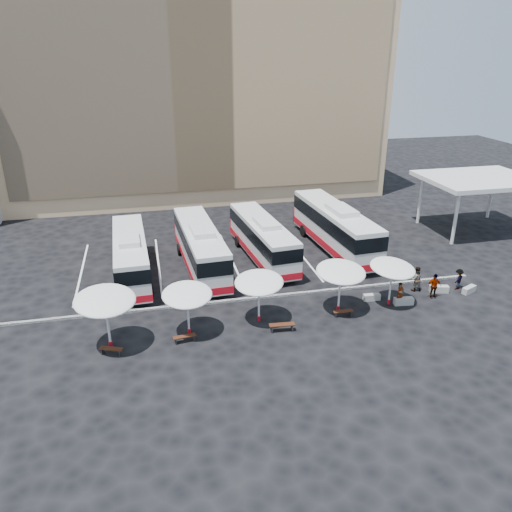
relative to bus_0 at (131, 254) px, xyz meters
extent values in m
plane|color=black|center=(8.04, -6.26, -1.83)|extent=(120.00, 120.00, 0.00)
cube|color=tan|center=(8.04, 25.74, 10.67)|extent=(42.00, 18.00, 25.00)
cube|color=tan|center=(8.04, 16.64, 10.17)|extent=(40.00, 0.30, 20.00)
cube|color=silver|center=(32.04, 3.74, 3.17)|extent=(10.00, 8.00, 0.40)
cylinder|color=silver|center=(28.04, 0.74, 0.57)|extent=(0.30, 0.30, 4.80)
cylinder|color=silver|center=(28.04, 6.74, 0.57)|extent=(0.30, 0.30, 4.80)
cylinder|color=silver|center=(36.04, 6.74, 0.57)|extent=(0.30, 0.30, 4.80)
cube|color=black|center=(8.04, -5.76, -1.76)|extent=(34.00, 0.25, 0.15)
cube|color=white|center=(-3.96, 1.74, -1.83)|extent=(0.15, 12.00, 0.01)
cube|color=white|center=(2.04, 1.74, -1.83)|extent=(0.15, 12.00, 0.01)
cube|color=white|center=(8.04, 1.74, -1.83)|extent=(0.15, 12.00, 0.01)
cube|color=white|center=(14.04, 1.74, -1.83)|extent=(0.15, 12.00, 0.01)
cube|color=white|center=(20.04, 1.74, -1.83)|extent=(0.15, 12.00, 0.01)
cube|color=silver|center=(0.00, -0.01, -0.02)|extent=(2.76, 11.27, 2.80)
cube|color=black|center=(0.00, -0.01, 0.54)|extent=(2.82, 11.33, 1.03)
cube|color=#B50C19|center=(0.00, -0.01, -1.04)|extent=(2.82, 11.33, 0.51)
cube|color=#B50C19|center=(-0.22, 5.58, -0.71)|extent=(2.39, 0.28, 1.31)
cube|color=silver|center=(0.04, -0.94, 1.57)|extent=(1.60, 2.85, 0.37)
cylinder|color=black|center=(-1.29, 3.20, -1.37)|extent=(0.36, 0.94, 0.93)
cylinder|color=black|center=(1.04, 3.29, -1.37)|extent=(0.36, 0.94, 0.93)
cylinder|color=black|center=(-1.02, -3.79, -1.37)|extent=(0.36, 0.94, 0.93)
cylinder|color=black|center=(1.31, -3.70, -1.37)|extent=(0.36, 0.94, 0.93)
cube|color=silver|center=(5.35, 0.25, 0.09)|extent=(3.11, 11.98, 2.97)
cube|color=black|center=(5.35, 0.25, 0.69)|extent=(3.17, 12.04, 1.09)
cube|color=#B50C19|center=(5.35, 0.25, -0.99)|extent=(3.17, 12.04, 0.54)
cube|color=#B50C19|center=(5.03, 6.17, -0.65)|extent=(2.54, 0.33, 1.38)
cube|color=silver|center=(5.41, -0.74, 1.77)|extent=(1.74, 3.05, 0.40)
cylinder|color=black|center=(3.93, 3.64, -1.34)|extent=(0.40, 1.01, 0.99)
cylinder|color=black|center=(6.40, 3.77, -1.34)|extent=(0.40, 1.01, 0.99)
cylinder|color=black|center=(4.33, -3.76, -1.34)|extent=(0.40, 1.01, 0.99)
cylinder|color=black|center=(6.80, -3.63, -1.34)|extent=(0.40, 1.01, 0.99)
cube|color=silver|center=(10.60, 1.19, 0.02)|extent=(3.38, 11.56, 2.85)
cube|color=black|center=(10.60, 1.19, 0.59)|extent=(3.44, 11.62, 1.04)
cube|color=#B50C19|center=(10.60, 1.19, -1.03)|extent=(3.44, 11.62, 0.52)
cube|color=#B50C19|center=(10.09, 6.86, -0.70)|extent=(2.44, 0.41, 1.33)
cube|color=silver|center=(10.68, 0.24, 1.63)|extent=(1.77, 2.97, 0.38)
cylinder|color=black|center=(9.12, 4.39, -1.36)|extent=(0.42, 0.98, 0.95)
cylinder|color=black|center=(11.48, 4.60, -1.36)|extent=(0.42, 0.98, 0.95)
cylinder|color=black|center=(9.76, -2.70, -1.36)|extent=(0.42, 0.98, 0.95)
cylinder|color=black|center=(12.12, -2.49, -1.36)|extent=(0.42, 0.98, 0.95)
cube|color=silver|center=(17.20, 1.93, 0.25)|extent=(3.48, 12.96, 3.20)
cube|color=black|center=(17.20, 1.93, 0.89)|extent=(3.55, 13.03, 1.17)
cube|color=#B50C19|center=(17.20, 1.93, -0.93)|extent=(3.55, 13.03, 0.59)
cube|color=#B50C19|center=(16.79, 8.32, -0.55)|extent=(2.74, 0.39, 1.49)
cube|color=silver|center=(17.26, 0.86, 2.06)|extent=(1.91, 3.31, 0.43)
cylinder|color=black|center=(15.63, 5.57, -1.30)|extent=(0.44, 1.09, 1.07)
cylinder|color=black|center=(18.29, 5.74, -1.30)|extent=(0.44, 1.09, 1.07)
cylinder|color=black|center=(16.14, -2.42, -1.30)|extent=(0.44, 1.09, 1.07)
cylinder|color=black|center=(18.80, -2.25, -1.30)|extent=(0.44, 1.09, 1.07)
cylinder|color=silver|center=(-1.25, -9.85, -0.30)|extent=(0.18, 0.18, 3.07)
cylinder|color=#B50C19|center=(-1.25, -9.85, -1.63)|extent=(0.29, 0.29, 0.41)
ellipsoid|color=silver|center=(-1.25, -9.85, 1.29)|extent=(4.44, 4.47, 1.05)
cylinder|color=silver|center=(3.42, -9.35, -0.50)|extent=(0.12, 0.12, 2.67)
cylinder|color=#B50C19|center=(3.42, -9.35, -1.66)|extent=(0.20, 0.20, 0.36)
ellipsoid|color=silver|center=(3.42, -9.35, 0.88)|extent=(3.03, 3.07, 0.91)
cylinder|color=silver|center=(7.97, -8.80, -0.47)|extent=(0.17, 0.17, 2.73)
cylinder|color=#B50C19|center=(7.97, -8.80, -1.65)|extent=(0.26, 0.26, 0.36)
ellipsoid|color=silver|center=(7.97, -8.80, 0.94)|extent=(4.09, 4.11, 0.94)
cylinder|color=silver|center=(13.46, -8.68, -0.41)|extent=(0.14, 0.14, 2.85)
cylinder|color=#B50C19|center=(13.46, -8.68, -1.64)|extent=(0.21, 0.21, 0.38)
ellipsoid|color=silver|center=(13.46, -8.68, 1.07)|extent=(3.29, 3.33, 0.98)
cylinder|color=silver|center=(17.23, -8.52, -0.49)|extent=(0.16, 0.16, 2.68)
cylinder|color=#B50C19|center=(17.23, -8.52, -1.66)|extent=(0.26, 0.26, 0.36)
ellipsoid|color=silver|center=(17.23, -8.52, 0.89)|extent=(4.01, 4.03, 0.92)
cube|color=black|center=(-1.17, -10.63, -1.45)|extent=(1.39, 0.83, 0.05)
cube|color=black|center=(-1.67, -10.43, -1.65)|extent=(0.18, 0.34, 0.36)
cube|color=black|center=(-0.66, -10.83, -1.65)|extent=(0.18, 0.34, 0.36)
cube|color=black|center=(3.05, -10.24, -1.44)|extent=(1.40, 0.54, 0.05)
cube|color=black|center=(2.51, -10.31, -1.65)|extent=(0.10, 0.35, 0.36)
cube|color=black|center=(3.59, -10.17, -1.65)|extent=(0.10, 0.35, 0.36)
cube|color=black|center=(9.09, -10.33, -1.37)|extent=(1.63, 0.56, 0.06)
cube|color=black|center=(8.45, -10.28, -1.62)|extent=(0.10, 0.41, 0.43)
cube|color=black|center=(9.73, -10.38, -1.62)|extent=(0.10, 0.41, 0.43)
cube|color=black|center=(13.51, -9.42, -1.46)|extent=(1.33, 0.39, 0.05)
cube|color=black|center=(12.98, -9.40, -1.66)|extent=(0.06, 0.34, 0.35)
cube|color=black|center=(14.04, -9.44, -1.66)|extent=(0.06, 0.34, 0.35)
cube|color=gray|center=(16.33, -7.73, -1.61)|extent=(1.20, 0.46, 0.44)
cube|color=gray|center=(18.18, -8.82, -1.59)|extent=(1.37, 0.59, 0.50)
cube|color=gray|center=(21.59, -7.66, -1.59)|extent=(1.39, 0.75, 0.49)
cube|color=gray|center=(23.68, -8.20, -1.61)|extent=(1.28, 0.87, 0.46)
imported|color=black|center=(17.95, -8.65, -1.03)|extent=(0.68, 0.56, 1.60)
imported|color=black|center=(20.03, -7.05, -0.89)|extent=(1.01, 0.83, 1.89)
imported|color=black|center=(20.71, -8.31, -0.93)|extent=(1.11, 0.58, 1.80)
imported|color=black|center=(23.23, -7.41, -1.07)|extent=(1.14, 1.01, 1.54)
camera|label=1|loc=(1.56, -36.19, 14.50)|focal=35.00mm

